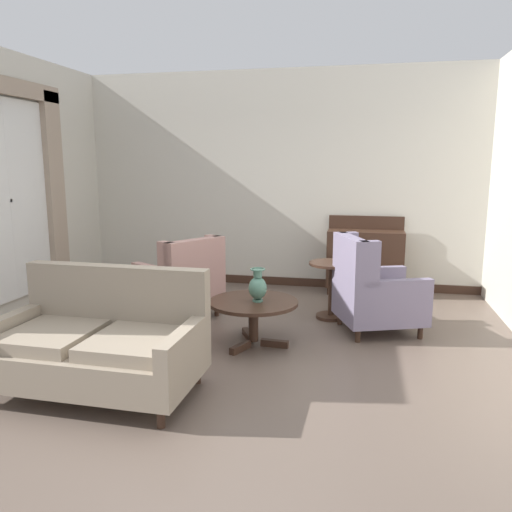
{
  "coord_description": "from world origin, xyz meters",
  "views": [
    {
      "loc": [
        1.27,
        -4.26,
        1.82
      ],
      "look_at": [
        0.23,
        0.52,
        0.91
      ],
      "focal_mm": 35.51,
      "sensor_mm": 36.0,
      "label": 1
    }
  ],
  "objects_px": {
    "coffee_table": "(254,308)",
    "armchair_near_sideboard": "(183,283)",
    "side_table": "(332,284)",
    "sideboard": "(365,258)",
    "porcelain_vase": "(258,287)",
    "settee": "(99,344)",
    "armchair_near_window": "(372,292)"
  },
  "relations": [
    {
      "from": "settee",
      "to": "sideboard",
      "type": "height_order",
      "value": "sideboard"
    },
    {
      "from": "coffee_table",
      "to": "porcelain_vase",
      "type": "xyz_separation_m",
      "value": [
        0.05,
        -0.02,
        0.23
      ]
    },
    {
      "from": "armchair_near_sideboard",
      "to": "side_table",
      "type": "xyz_separation_m",
      "value": [
        1.72,
        0.35,
        -0.02
      ]
    },
    {
      "from": "side_table",
      "to": "sideboard",
      "type": "distance_m",
      "value": 1.32
    },
    {
      "from": "porcelain_vase",
      "to": "sideboard",
      "type": "relative_size",
      "value": 0.31
    },
    {
      "from": "coffee_table",
      "to": "settee",
      "type": "bearing_deg",
      "value": -127.48
    },
    {
      "from": "side_table",
      "to": "sideboard",
      "type": "height_order",
      "value": "sideboard"
    },
    {
      "from": "coffee_table",
      "to": "armchair_near_window",
      "type": "relative_size",
      "value": 0.85
    },
    {
      "from": "settee",
      "to": "coffee_table",
      "type": "bearing_deg",
      "value": 53.58
    },
    {
      "from": "coffee_table",
      "to": "sideboard",
      "type": "relative_size",
      "value": 0.83
    },
    {
      "from": "coffee_table",
      "to": "side_table",
      "type": "height_order",
      "value": "side_table"
    },
    {
      "from": "porcelain_vase",
      "to": "sideboard",
      "type": "xyz_separation_m",
      "value": [
        1.03,
        2.35,
        -0.11
      ]
    },
    {
      "from": "coffee_table",
      "to": "porcelain_vase",
      "type": "bearing_deg",
      "value": -20.44
    },
    {
      "from": "settee",
      "to": "armchair_near_sideboard",
      "type": "relative_size",
      "value": 1.52
    },
    {
      "from": "coffee_table",
      "to": "armchair_near_window",
      "type": "xyz_separation_m",
      "value": [
        1.17,
        0.67,
        0.06
      ]
    },
    {
      "from": "porcelain_vase",
      "to": "side_table",
      "type": "distance_m",
      "value": 1.29
    },
    {
      "from": "sideboard",
      "to": "coffee_table",
      "type": "bearing_deg",
      "value": -114.78
    },
    {
      "from": "armchair_near_sideboard",
      "to": "side_table",
      "type": "distance_m",
      "value": 1.75
    },
    {
      "from": "armchair_near_sideboard",
      "to": "side_table",
      "type": "height_order",
      "value": "armchair_near_sideboard"
    },
    {
      "from": "side_table",
      "to": "porcelain_vase",
      "type": "bearing_deg",
      "value": -121.08
    },
    {
      "from": "porcelain_vase",
      "to": "armchair_near_sideboard",
      "type": "height_order",
      "value": "armchair_near_sideboard"
    },
    {
      "from": "sideboard",
      "to": "settee",
      "type": "bearing_deg",
      "value": -119.67
    },
    {
      "from": "settee",
      "to": "armchair_near_window",
      "type": "xyz_separation_m",
      "value": [
        2.14,
        1.94,
        0.05
      ]
    },
    {
      "from": "armchair_near_window",
      "to": "side_table",
      "type": "distance_m",
      "value": 0.62
    },
    {
      "from": "coffee_table",
      "to": "porcelain_vase",
      "type": "relative_size",
      "value": 2.67
    },
    {
      "from": "side_table",
      "to": "armchair_near_window",
      "type": "bearing_deg",
      "value": -41.11
    },
    {
      "from": "porcelain_vase",
      "to": "side_table",
      "type": "bearing_deg",
      "value": 58.92
    },
    {
      "from": "sideboard",
      "to": "armchair_near_sideboard",
      "type": "bearing_deg",
      "value": -142.4
    },
    {
      "from": "settee",
      "to": "armchair_near_window",
      "type": "bearing_deg",
      "value": 43.23
    },
    {
      "from": "porcelain_vase",
      "to": "armchair_near_window",
      "type": "height_order",
      "value": "armchair_near_window"
    },
    {
      "from": "side_table",
      "to": "sideboard",
      "type": "xyz_separation_m",
      "value": [
        0.37,
        1.26,
        0.1
      ]
    },
    {
      "from": "coffee_table",
      "to": "armchair_near_sideboard",
      "type": "height_order",
      "value": "armchair_near_sideboard"
    }
  ]
}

